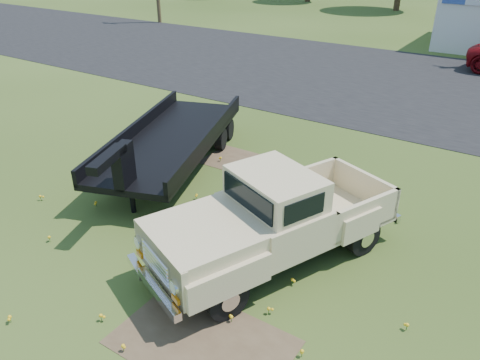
% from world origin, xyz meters
% --- Properties ---
extents(ground, '(140.00, 140.00, 0.00)m').
position_xyz_m(ground, '(0.00, 0.00, 0.00)').
color(ground, '#304516').
rests_on(ground, ground).
extents(asphalt_lot, '(90.00, 14.00, 0.02)m').
position_xyz_m(asphalt_lot, '(0.00, 15.00, 0.00)').
color(asphalt_lot, black).
rests_on(asphalt_lot, ground).
extents(dirt_patch_a, '(3.00, 2.00, 0.01)m').
position_xyz_m(dirt_patch_a, '(1.50, -3.00, 0.00)').
color(dirt_patch_a, brown).
rests_on(dirt_patch_a, ground).
extents(dirt_patch_b, '(2.20, 1.60, 0.01)m').
position_xyz_m(dirt_patch_b, '(-2.00, 3.50, 0.00)').
color(dirt_patch_b, brown).
rests_on(dirt_patch_b, ground).
extents(vintage_pickup_truck, '(4.32, 6.20, 2.10)m').
position_xyz_m(vintage_pickup_truck, '(1.35, -0.26, 1.05)').
color(vintage_pickup_truck, '#CBB388').
rests_on(vintage_pickup_truck, ground).
extents(flatbed_trailer, '(4.77, 7.79, 2.02)m').
position_xyz_m(flatbed_trailer, '(-3.54, 2.13, 1.01)').
color(flatbed_trailer, black).
rests_on(flatbed_trailer, ground).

